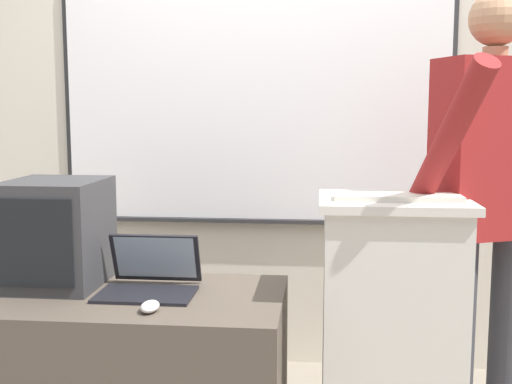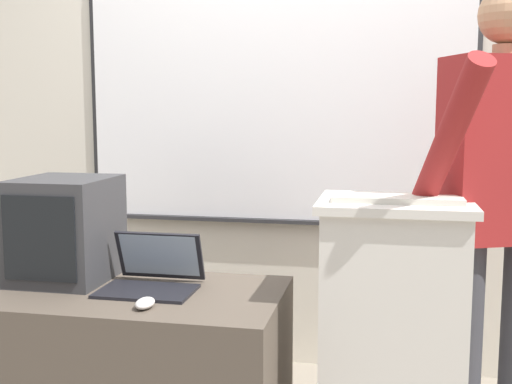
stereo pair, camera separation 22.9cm
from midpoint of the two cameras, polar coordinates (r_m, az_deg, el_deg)
back_wall at (r=3.34m, az=0.78°, el=8.18°), size 6.40×0.17×2.78m
lectern_podium at (r=2.42m, az=9.12°, el=-12.63°), size 0.53×0.44×1.03m
person_presenter at (r=2.48m, az=17.56°, el=-0.44°), size 0.58×0.67×1.76m
laptop at (r=2.41m, az=-12.04°, el=-7.26°), size 0.34×0.30×0.20m
wireless_keyboard at (r=2.24m, az=9.61°, el=-0.47°), size 0.43×0.14×0.02m
computer_mouse_by_laptop at (r=2.18m, az=-12.45°, el=-9.95°), size 0.06×0.10×0.03m
crt_monitor at (r=2.56m, az=-19.84°, el=-3.45°), size 0.34×0.39×0.40m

